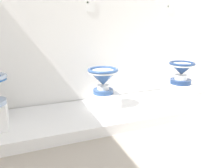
{
  "coord_description": "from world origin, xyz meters",
  "views": [
    {
      "loc": [
        1.21,
        0.1,
        1.21
      ],
      "look_at": [
        2.26,
        2.66,
        0.46
      ],
      "focal_mm": 35.33,
      "sensor_mm": 36.0,
      "label": 1
    }
  ],
  "objects_px": {
    "info_placard_second": "(90,6)",
    "antique_toilet_rightmost": "(103,77)",
    "plinth_block_squat_floral": "(180,90)",
    "antique_toilet_squat_floral": "(182,70)",
    "plinth_block_rightmost": "(103,100)",
    "info_placard_third": "(170,9)"
  },
  "relations": [
    {
      "from": "plinth_block_rightmost",
      "to": "info_placard_third",
      "type": "xyz_separation_m",
      "value": [
        1.28,
        0.43,
        1.22
      ]
    },
    {
      "from": "plinth_block_squat_floral",
      "to": "antique_toilet_squat_floral",
      "type": "bearing_deg",
      "value": 26.57
    },
    {
      "from": "antique_toilet_squat_floral",
      "to": "info_placard_third",
      "type": "xyz_separation_m",
      "value": [
        0.01,
        0.41,
        0.91
      ]
    },
    {
      "from": "antique_toilet_rightmost",
      "to": "info_placard_third",
      "type": "relative_size",
      "value": 3.39
    },
    {
      "from": "plinth_block_rightmost",
      "to": "antique_toilet_rightmost",
      "type": "xyz_separation_m",
      "value": [
        0.0,
        0.0,
        0.32
      ]
    },
    {
      "from": "plinth_block_rightmost",
      "to": "antique_toilet_rightmost",
      "type": "bearing_deg",
      "value": 0.0
    },
    {
      "from": "antique_toilet_squat_floral",
      "to": "info_placard_third",
      "type": "relative_size",
      "value": 3.28
    },
    {
      "from": "antique_toilet_rightmost",
      "to": "info_placard_third",
      "type": "height_order",
      "value": "info_placard_third"
    },
    {
      "from": "plinth_block_squat_floral",
      "to": "info_placard_second",
      "type": "distance_m",
      "value": 1.83
    },
    {
      "from": "plinth_block_squat_floral",
      "to": "antique_toilet_squat_floral",
      "type": "xyz_separation_m",
      "value": [
        0.0,
        0.0,
        0.31
      ]
    },
    {
      "from": "antique_toilet_rightmost",
      "to": "plinth_block_squat_floral",
      "type": "height_order",
      "value": "antique_toilet_rightmost"
    },
    {
      "from": "antique_toilet_squat_floral",
      "to": "info_placard_second",
      "type": "xyz_separation_m",
      "value": [
        -1.3,
        0.41,
        0.92
      ]
    },
    {
      "from": "plinth_block_squat_floral",
      "to": "info_placard_second",
      "type": "xyz_separation_m",
      "value": [
        -1.3,
        0.41,
        1.23
      ]
    },
    {
      "from": "antique_toilet_rightmost",
      "to": "info_placard_third",
      "type": "xyz_separation_m",
      "value": [
        1.28,
        0.43,
        0.9
      ]
    },
    {
      "from": "antique_toilet_squat_floral",
      "to": "plinth_block_squat_floral",
      "type": "bearing_deg",
      "value": -153.43
    },
    {
      "from": "antique_toilet_squat_floral",
      "to": "antique_toilet_rightmost",
      "type": "bearing_deg",
      "value": -179.22
    },
    {
      "from": "plinth_block_rightmost",
      "to": "plinth_block_squat_floral",
      "type": "distance_m",
      "value": 1.28
    },
    {
      "from": "info_placard_third",
      "to": "plinth_block_rightmost",
      "type": "bearing_deg",
      "value": -161.63
    },
    {
      "from": "antique_toilet_squat_floral",
      "to": "info_placard_third",
      "type": "height_order",
      "value": "info_placard_third"
    },
    {
      "from": "antique_toilet_squat_floral",
      "to": "info_placard_third",
      "type": "bearing_deg",
      "value": 89.15
    },
    {
      "from": "plinth_block_rightmost",
      "to": "info_placard_third",
      "type": "relative_size",
      "value": 3.33
    },
    {
      "from": "info_placard_second",
      "to": "antique_toilet_rightmost",
      "type": "bearing_deg",
      "value": -87.59
    }
  ]
}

